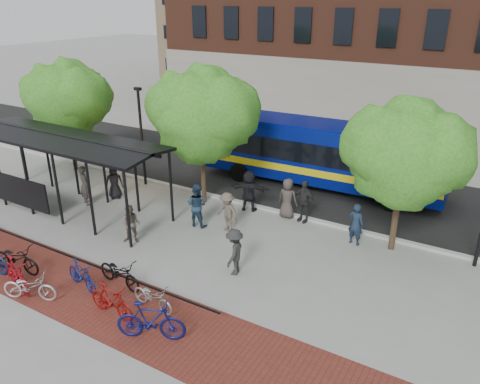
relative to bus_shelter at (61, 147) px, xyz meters
The scene contains 29 objects.
ground 8.68m from the bus_shelter, ahead, with size 160.00×160.00×0.00m, color #9E9E99.
asphalt_street 12.12m from the bus_shelter, 46.19° to the left, with size 160.00×8.00×0.01m, color black.
curb 9.74m from the bus_shelter, 28.84° to the left, with size 160.00×0.25×0.12m, color #B7B7B2.
brick_strip 8.19m from the bus_shelter, 36.40° to the right, with size 24.00×3.00×0.01m, color maroon.
bike_rack_rail 6.74m from the bus_shelter, 36.84° to the right, with size 12.00×0.05×0.95m, color black.
bus_shelter is the anchor object (origin of this frame).
tree_a 5.52m from the bus_shelter, 134.60° to the left, with size 4.90×4.00×6.18m.
tree_b 6.64m from the bus_shelter, 36.21° to the left, with size 5.15×4.20×6.47m.
tree_c 14.77m from the bus_shelter, 15.06° to the left, with size 4.66×3.80×5.92m.
lamp_post_left 4.24m from the bus_shelter, 74.47° to the left, with size 0.35×0.20×5.12m.
bus 12.55m from the bus_shelter, 42.95° to the left, with size 12.60×3.34×3.38m.
bike_4 6.10m from the bus_shelter, 59.56° to the right, with size 0.71×2.04×1.07m, color black.
bike_5 7.12m from the bus_shelter, 55.11° to the right, with size 0.54×1.93×1.16m, color maroon.
bike_6 7.77m from the bus_shelter, 50.32° to the right, with size 0.65×1.85×0.97m, color #BABABD.
bike_7 7.57m from the bus_shelter, 37.37° to the right, with size 0.48×1.70×1.02m, color navy.
bike_8 7.99m from the bus_shelter, 28.14° to the right, with size 0.69×1.97×1.03m, color black.
bike_9 9.42m from the bus_shelter, 32.74° to the right, with size 0.52×1.83×1.10m, color maroon.
bike_10 9.74m from the bus_shelter, 25.12° to the right, with size 0.58×1.67×0.88m, color #A1A1A4.
bike_11 10.97m from the bus_shelter, 28.52° to the right, with size 0.59×2.07×1.25m, color navy.
pedestrian_0 3.08m from the bus_shelter, 60.66° to the left, with size 0.83×0.54×1.71m, color black.
pedestrian_1 2.18m from the bus_shelter, 58.29° to the left, with size 0.70×0.46×1.93m, color #403933.
pedestrian_2 6.81m from the bus_shelter, 13.70° to the left, with size 0.94×0.73×1.93m, color #21384F.
pedestrian_3 8.20m from the bus_shelter, 12.98° to the left, with size 1.13×0.65×1.75m, color brown.
pedestrian_4 11.17m from the bus_shelter, 22.93° to the left, with size 1.13×0.47×1.93m, color #2A2A2A.
pedestrian_5 8.74m from the bus_shelter, 28.43° to the left, with size 1.83×0.58×1.97m, color black.
pedestrian_6 10.47m from the bus_shelter, 24.63° to the left, with size 0.90×0.59×1.85m, color #453C37.
pedestrian_7 13.35m from the bus_shelter, 15.07° to the left, with size 0.65×0.42×1.77m, color #1A283E.
pedestrian_8 5.47m from the bus_shelter, 11.76° to the right, with size 0.79×0.61×1.62m, color brown.
pedestrian_9 9.96m from the bus_shelter, ahead, with size 1.14×0.65×1.76m, color #2B2B2B.
Camera 1 is at (9.08, -13.73, 9.33)m, focal length 35.00 mm.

